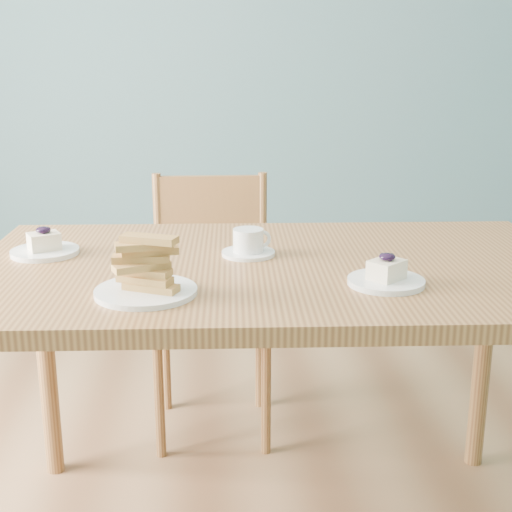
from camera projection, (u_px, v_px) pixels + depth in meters
room at (276, 44)px, 1.69m from camera, size 5.01×5.01×2.71m
dining_table at (275, 294)px, 1.82m from camera, size 1.56×0.93×0.82m
dining_chair at (212, 305)px, 2.53m from camera, size 0.42×0.40×0.92m
cheesecake_plate_near at (386, 276)px, 1.63m from camera, size 0.18×0.18×0.07m
cheesecake_plate_far at (45, 247)px, 1.87m from camera, size 0.18×0.18×0.07m
coffee_cup at (249, 244)px, 1.86m from camera, size 0.14×0.14×0.07m
biscotti_plate at (145, 274)px, 1.55m from camera, size 0.23×0.23×0.14m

